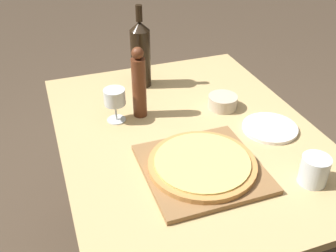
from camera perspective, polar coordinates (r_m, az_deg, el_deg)
dining_table at (r=1.52m, az=2.83°, el=-3.92°), size 0.93×1.20×0.73m
cutting_board at (r=1.28m, az=4.94°, el=-6.15°), size 0.37×0.37×0.02m
pizza at (r=1.27m, az=4.99°, el=-5.43°), size 0.35×0.35×0.02m
wine_bottle at (r=1.72m, az=-4.00°, el=10.44°), size 0.09×0.09×0.36m
pepper_mill at (r=1.49m, az=-4.23°, el=6.09°), size 0.05×0.05×0.28m
wine_glass at (r=1.49m, az=-7.74°, el=3.98°), size 0.08×0.08×0.13m
small_bowl at (r=1.61m, az=7.94°, el=3.48°), size 0.12×0.12×0.05m
drinking_tumbler at (r=1.29m, az=20.45°, el=-6.02°), size 0.09×0.09×0.09m
dinner_plate at (r=1.52m, az=14.56°, el=-0.28°), size 0.20×0.20×0.01m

